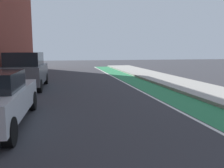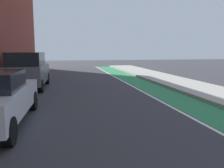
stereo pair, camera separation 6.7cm
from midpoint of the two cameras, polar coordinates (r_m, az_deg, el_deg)
ground_plane at (r=10.56m, az=-4.07°, el=-3.36°), size 76.33×76.33×0.00m
bike_lane_paint at (r=13.34m, az=9.95°, el=-1.03°), size 1.60×34.70×0.00m
lane_divider_stripe at (r=13.04m, az=6.26°, el=-1.16°), size 0.12×34.70×0.00m
sidewalk_right at (r=14.28m, az=18.28°, el=-0.44°), size 2.83×34.70×0.14m
parked_suv_gray at (r=13.84m, az=-19.52°, el=3.19°), size 2.10×4.27×1.98m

